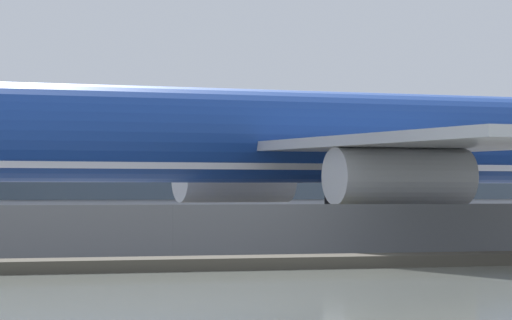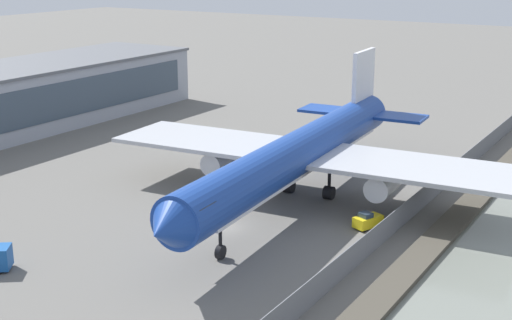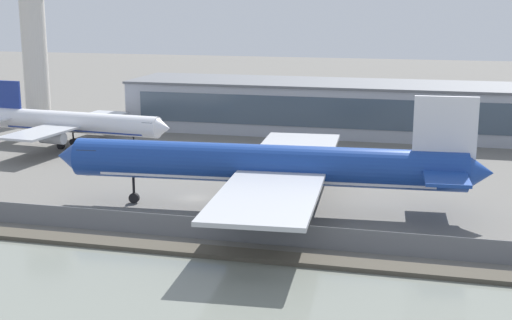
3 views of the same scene
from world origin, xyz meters
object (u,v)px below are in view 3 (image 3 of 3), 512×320
(baggage_tug, at_px, (220,225))
(ops_van, at_px, (100,161))
(cargo_jet_blue, at_px, (271,166))
(control_tower, at_px, (33,24))
(passenger_jet_white, at_px, (75,123))

(baggage_tug, distance_m, ops_van, 38.49)
(cargo_jet_blue, height_order, baggage_tug, cargo_jet_blue)
(ops_van, relative_size, control_tower, 0.14)
(passenger_jet_white, height_order, control_tower, control_tower)
(passenger_jet_white, bearing_deg, control_tower, 132.11)
(baggage_tug, height_order, ops_van, ops_van)
(passenger_jet_white, relative_size, control_tower, 1.01)
(cargo_jet_blue, height_order, ops_van, cargo_jet_blue)
(passenger_jet_white, height_order, ops_van, passenger_jet_white)
(baggage_tug, bearing_deg, ops_van, 137.58)
(cargo_jet_blue, bearing_deg, ops_van, 153.84)
(cargo_jet_blue, height_order, control_tower, control_tower)
(cargo_jet_blue, bearing_deg, passenger_jet_white, 145.44)
(passenger_jet_white, bearing_deg, ops_van, -50.38)
(passenger_jet_white, xyz_separation_m, baggage_tug, (40.66, -40.76, -3.76))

